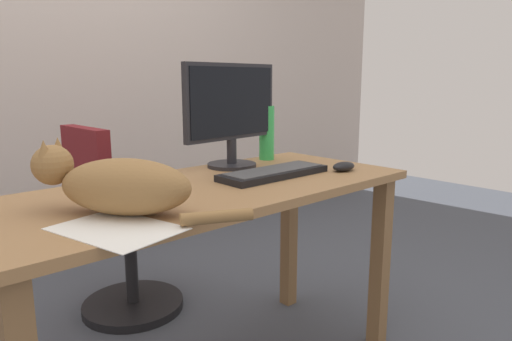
{
  "coord_description": "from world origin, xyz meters",
  "views": [
    {
      "loc": [
        -0.91,
        -1.24,
        1.11
      ],
      "look_at": [
        0.1,
        -0.14,
        0.82
      ],
      "focal_mm": 32.56,
      "sensor_mm": 36.0,
      "label": 1
    }
  ],
  "objects": [
    {
      "name": "computer_mouse",
      "position": [
        0.55,
        -0.15,
        0.78
      ],
      "size": [
        0.11,
        0.06,
        0.04
      ],
      "primitive_type": "ellipsoid",
      "color": "black",
      "rests_on": "desk"
    },
    {
      "name": "desk",
      "position": [
        0.0,
        0.0,
        0.64
      ],
      "size": [
        1.48,
        0.64,
        0.76
      ],
      "color": "#9E7247",
      "rests_on": "ground_plane"
    },
    {
      "name": "keyboard",
      "position": [
        0.27,
        -0.04,
        0.77
      ],
      "size": [
        0.44,
        0.15,
        0.03
      ],
      "color": "black",
      "rests_on": "desk"
    },
    {
      "name": "monitor",
      "position": [
        0.28,
        0.21,
        0.98
      ],
      "size": [
        0.48,
        0.2,
        0.41
      ],
      "color": "#232328",
      "rests_on": "desk"
    },
    {
      "name": "office_chair",
      "position": [
        0.02,
        0.73,
        0.39
      ],
      "size": [
        0.48,
        0.48,
        0.91
      ],
      "color": "black",
      "rests_on": "ground_plane"
    },
    {
      "name": "back_wall",
      "position": [
        0.0,
        1.52,
        1.3
      ],
      "size": [
        6.0,
        0.04,
        2.6
      ],
      "primitive_type": "cube",
      "color": "beige",
      "rests_on": "ground_plane"
    },
    {
      "name": "paper_sheet",
      "position": [
        -0.44,
        -0.23,
        0.76
      ],
      "size": [
        0.27,
        0.34,
        0.0
      ],
      "primitive_type": "cube",
      "rotation": [
        0.0,
        0.0,
        0.23
      ],
      "color": "white",
      "rests_on": "desk"
    },
    {
      "name": "cat",
      "position": [
        -0.37,
        -0.11,
        0.84
      ],
      "size": [
        0.39,
        0.52,
        0.2
      ],
      "color": "olive",
      "rests_on": "desk"
    },
    {
      "name": "water_bottle",
      "position": [
        0.51,
        0.24,
        0.88
      ],
      "size": [
        0.07,
        0.07,
        0.26
      ],
      "color": "green",
      "rests_on": "desk"
    }
  ]
}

